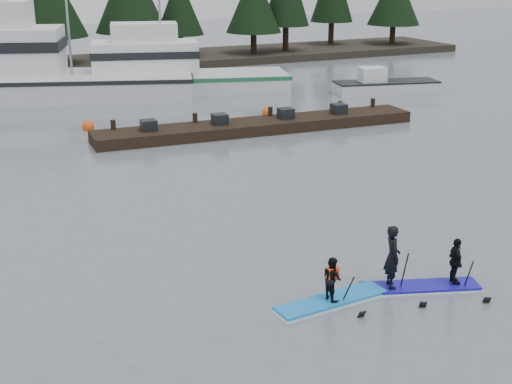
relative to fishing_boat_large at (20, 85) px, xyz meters
name	(u,v)px	position (x,y,z in m)	size (l,w,h in m)	color
ground	(357,301)	(3.89, -31.53, -0.84)	(160.00, 160.00, 0.00)	slate
far_shore	(55,66)	(3.89, 10.47, -0.54)	(70.00, 8.00, 0.60)	#2D281E
treeline	(55,70)	(3.89, 10.47, -0.84)	(60.00, 4.00, 8.00)	black
fishing_boat_large	(20,85)	(0.00, 0.00, 0.00)	(20.20, 11.30, 10.79)	silver
fishing_boat_medium	(167,82)	(8.79, -1.69, -0.22)	(15.04, 7.84, 8.61)	silver
skiff	(386,87)	(21.19, -7.99, -0.46)	(6.51, 1.95, 0.76)	silver
floating_dock	(258,126)	(9.43, -13.93, -0.56)	(16.31, 2.18, 0.54)	black
buoy_c	(272,93)	(14.63, -5.01, -0.84)	(0.48, 0.48, 0.48)	#EE4B0B
buoy_b	(88,130)	(1.87, -10.01, -0.84)	(0.60, 0.60, 0.60)	#EE4B0B
buoy_d	(267,115)	(11.49, -10.66, -0.84)	(0.50, 0.50, 0.50)	#EE4B0B
paddleboard_solo	(332,289)	(3.26, -31.33, -0.45)	(3.09, 1.12, 1.75)	#1680D5
paddleboard_duo	(419,266)	(5.71, -31.60, -0.18)	(3.16, 1.83, 2.26)	#1712AB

